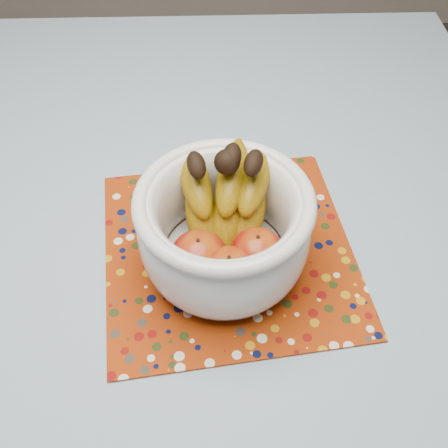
% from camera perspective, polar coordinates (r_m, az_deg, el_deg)
% --- Properties ---
extents(table, '(1.20, 1.20, 0.75)m').
position_cam_1_polar(table, '(0.96, -6.06, -1.96)').
color(table, brown).
rests_on(table, ground).
extents(tablecloth, '(1.32, 1.32, 0.01)m').
position_cam_1_polar(tablecloth, '(0.90, -6.47, 1.31)').
color(tablecloth, slate).
rests_on(tablecloth, table).
extents(placemat, '(0.43, 0.43, 0.00)m').
position_cam_1_polar(placemat, '(0.83, 0.50, -2.85)').
color(placemat, maroon).
rests_on(placemat, tablecloth).
extents(fruit_bowl, '(0.25, 0.26, 0.20)m').
position_cam_1_polar(fruit_bowl, '(0.75, 0.18, 0.33)').
color(fruit_bowl, silver).
rests_on(fruit_bowl, placemat).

